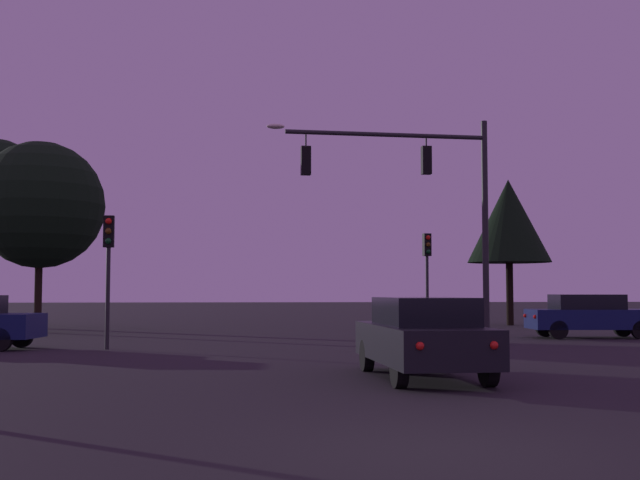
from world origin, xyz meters
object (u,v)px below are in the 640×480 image
object	(u,v)px
traffic_signal_mast_arm	(424,187)
car_nearside_lane	(423,336)
traffic_light_corner_right	(427,262)
tree_behind_sign	(40,205)
tree_left_far	(509,221)
car_crossing_right	(590,315)
traffic_light_corner_left	(108,254)

from	to	relation	value
traffic_signal_mast_arm	car_nearside_lane	distance (m)	11.03
traffic_light_corner_right	tree_behind_sign	xyz separation A→B (m)	(-15.36, 1.22, 2.25)
traffic_light_corner_right	tree_left_far	distance (m)	8.44
tree_behind_sign	car_crossing_right	bearing A→B (deg)	-15.16
traffic_light_corner_left	traffic_signal_mast_arm	bearing A→B (deg)	10.42
traffic_light_corner_right	tree_left_far	world-z (taller)	tree_left_far
tree_behind_sign	tree_left_far	bearing A→B (deg)	13.16
tree_behind_sign	tree_left_far	size ratio (longest dim) A/B	1.08
car_nearside_lane	tree_left_far	distance (m)	24.70
car_nearside_lane	tree_left_far	size ratio (longest dim) A/B	0.64
traffic_signal_mast_arm	traffic_light_corner_left	bearing A→B (deg)	-169.58
traffic_light_corner_left	car_nearside_lane	world-z (taller)	traffic_light_corner_left
traffic_light_corner_left	tree_left_far	xyz separation A→B (m)	(16.52, 14.27, 2.31)
traffic_light_corner_left	traffic_light_corner_right	world-z (taller)	traffic_light_corner_right
traffic_signal_mast_arm	tree_left_far	xyz separation A→B (m)	(7.02, 12.52, 0.07)
car_crossing_right	tree_behind_sign	xyz separation A→B (m)	(-20.15, 5.46, 4.26)
traffic_signal_mast_arm	traffic_light_corner_left	size ratio (longest dim) A/B	1.89
traffic_signal_mast_arm	car_nearside_lane	xyz separation A→B (m)	(-2.32, -9.96, -4.14)
traffic_light_corner_right	tree_left_far	bearing A→B (deg)	48.23
car_nearside_lane	tree_behind_sign	size ratio (longest dim) A/B	0.59
tree_left_far	traffic_signal_mast_arm	bearing A→B (deg)	-119.26
traffic_light_corner_right	traffic_light_corner_left	bearing A→B (deg)	-143.55
car_crossing_right	tree_behind_sign	distance (m)	21.31
car_crossing_right	tree_behind_sign	world-z (taller)	tree_behind_sign
traffic_light_corner_right	car_nearside_lane	xyz separation A→B (m)	(-3.91, -16.40, -2.01)
traffic_signal_mast_arm	traffic_light_corner_left	world-z (taller)	traffic_signal_mast_arm
traffic_signal_mast_arm	traffic_light_corner_right	size ratio (longest dim) A/B	1.82
traffic_light_corner_left	traffic_light_corner_right	bearing A→B (deg)	36.45
traffic_signal_mast_arm	traffic_light_corner_right	world-z (taller)	traffic_signal_mast_arm
traffic_light_corner_left	tree_left_far	world-z (taller)	tree_left_far
tree_behind_sign	traffic_signal_mast_arm	bearing A→B (deg)	-29.10
tree_behind_sign	tree_left_far	world-z (taller)	tree_behind_sign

